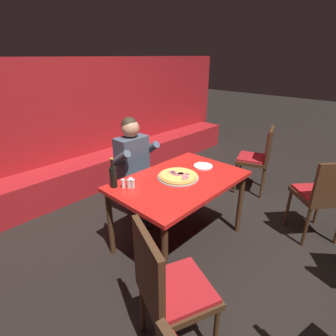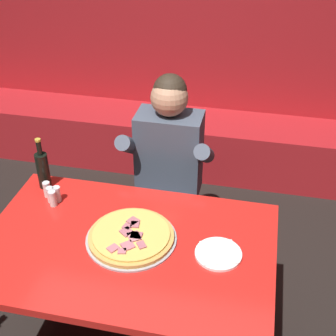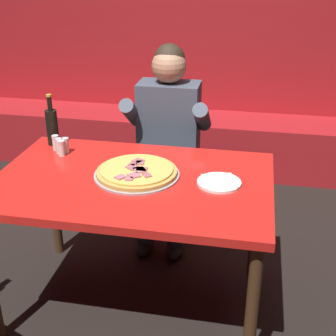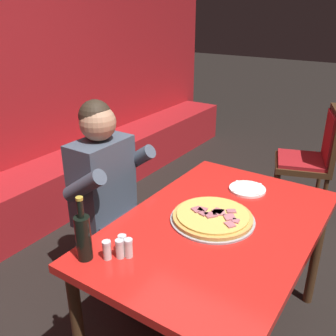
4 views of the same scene
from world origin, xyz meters
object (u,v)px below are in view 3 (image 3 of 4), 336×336
object	(u,v)px
main_dining_table	(133,193)
shaker_parmesan	(56,143)
pizza	(137,172)
shaker_oregano	(62,149)
diner_seated_blue_shirt	(166,139)
plate_white_paper	(219,182)
beer_bottle	(52,126)
shaker_red_pepper_flakes	(59,147)
shaker_black_pepper	(66,146)

from	to	relation	value
main_dining_table	shaker_parmesan	distance (m)	0.58
shaker_parmesan	pizza	bearing A→B (deg)	-23.83
shaker_oregano	diner_seated_blue_shirt	world-z (taller)	diner_seated_blue_shirt
plate_white_paper	diner_seated_blue_shirt	world-z (taller)	diner_seated_blue_shirt
main_dining_table	shaker_oregano	xyz separation A→B (m)	(-0.44, 0.20, 0.12)
main_dining_table	shaker_parmesan	bearing A→B (deg)	152.41
beer_bottle	shaker_parmesan	xyz separation A→B (m)	(0.05, -0.08, -0.07)
shaker_oregano	shaker_red_pepper_flakes	world-z (taller)	same
main_dining_table	shaker_parmesan	size ratio (longest dim) A/B	15.68
pizza	plate_white_paper	xyz separation A→B (m)	(0.41, -0.01, -0.01)
beer_bottle	shaker_red_pepper_flakes	size ratio (longest dim) A/B	3.40
plate_white_paper	shaker_oregano	bearing A→B (deg)	168.35
main_dining_table	shaker_black_pepper	bearing A→B (deg)	151.50
pizza	shaker_red_pepper_flakes	distance (m)	0.52
beer_bottle	diner_seated_blue_shirt	bearing A→B (deg)	31.69
pizza	plate_white_paper	bearing A→B (deg)	-2.11
plate_white_paper	shaker_parmesan	size ratio (longest dim) A/B	2.44
beer_bottle	shaker_oregano	bearing A→B (deg)	-52.96
plate_white_paper	beer_bottle	size ratio (longest dim) A/B	0.72
shaker_parmesan	shaker_red_pepper_flakes	world-z (taller)	same
main_dining_table	pizza	world-z (taller)	pizza
shaker_red_pepper_flakes	shaker_black_pepper	xyz separation A→B (m)	(0.03, 0.01, 0.00)
shaker_red_pepper_flakes	diner_seated_blue_shirt	xyz separation A→B (m)	(0.50, 0.48, -0.10)
plate_white_paper	shaker_red_pepper_flakes	xyz separation A→B (m)	(-0.89, 0.21, 0.03)
main_dining_table	shaker_black_pepper	size ratio (longest dim) A/B	15.68
pizza	plate_white_paper	world-z (taller)	pizza
plate_white_paper	shaker_red_pepper_flakes	world-z (taller)	shaker_red_pepper_flakes
diner_seated_blue_shirt	pizza	bearing A→B (deg)	-91.40
beer_bottle	shaker_oregano	distance (m)	0.20
shaker_oregano	shaker_black_pepper	bearing A→B (deg)	80.09
shaker_black_pepper	plate_white_paper	bearing A→B (deg)	-14.24
shaker_red_pepper_flakes	shaker_oregano	bearing A→B (deg)	-48.06
main_dining_table	shaker_black_pepper	world-z (taller)	shaker_black_pepper
pizza	shaker_oregano	bearing A→B (deg)	160.38
plate_white_paper	beer_bottle	distance (m)	1.03
pizza	shaker_parmesan	xyz separation A→B (m)	(-0.52, 0.23, 0.02)
pizza	shaker_black_pepper	bearing A→B (deg)	155.81
shaker_red_pepper_flakes	pizza	bearing A→B (deg)	-21.54
shaker_oregano	diner_seated_blue_shirt	xyz separation A→B (m)	(0.47, 0.51, -0.10)
beer_bottle	shaker_oregano	xyz separation A→B (m)	(0.11, -0.15, -0.07)
shaker_oregano	shaker_black_pepper	size ratio (longest dim) A/B	1.00
shaker_red_pepper_flakes	shaker_black_pepper	bearing A→B (deg)	21.56
shaker_parmesan	shaker_black_pepper	xyz separation A→B (m)	(0.07, -0.03, 0.00)
pizza	shaker_red_pepper_flakes	size ratio (longest dim) A/B	4.90
main_dining_table	plate_white_paper	xyz separation A→B (m)	(0.42, 0.02, 0.09)
main_dining_table	shaker_red_pepper_flakes	bearing A→B (deg)	154.33
pizza	shaker_black_pepper	size ratio (longest dim) A/B	4.90
pizza	shaker_oregano	size ratio (longest dim) A/B	4.90
shaker_black_pepper	diner_seated_blue_shirt	world-z (taller)	diner_seated_blue_shirt
plate_white_paper	shaker_oregano	world-z (taller)	shaker_oregano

